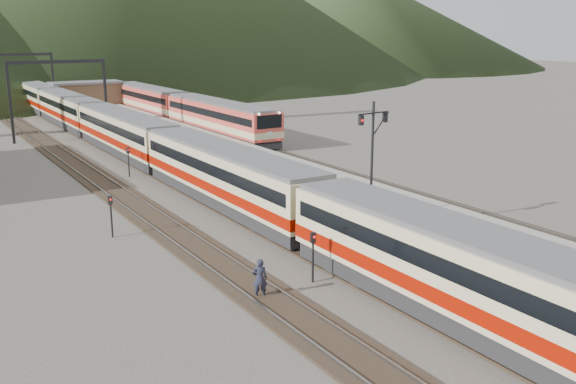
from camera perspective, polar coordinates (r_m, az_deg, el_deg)
ground at (r=23.51m, az=20.82°, el=-13.87°), size 400.00×400.00×0.00m
track_main at (r=55.97m, az=-13.18°, el=2.76°), size 2.60×200.00×0.23m
track_far at (r=54.66m, az=-18.15°, el=2.16°), size 2.60×200.00×0.23m
track_second at (r=60.46m, az=-2.79°, el=3.93°), size 2.60×200.00×0.23m
platform at (r=56.04m, az=-7.11°, el=3.48°), size 8.00×100.00×1.00m
gantry_near at (r=68.93m, az=-19.74°, el=9.00°), size 9.55×0.25×8.00m
gantry_far at (r=93.48m, az=-23.03°, el=9.82°), size 9.55×0.25×8.00m
station_shed at (r=93.40m, az=-17.50°, el=8.42°), size 9.40×4.40×3.10m
main_train at (r=58.68m, az=-14.30°, el=5.15°), size 2.96×101.37×3.61m
second_train at (r=76.90m, az=-9.55°, el=7.46°), size 3.09×42.08×3.77m
signal_mast at (r=33.81m, az=7.50°, el=3.97°), size 2.19×0.47×6.19m
short_signal_a at (r=27.86m, az=2.23°, el=-5.21°), size 0.25×0.20×2.27m
short_signal_b at (r=49.67m, az=-14.01°, el=2.95°), size 0.27×0.24×2.27m
short_signal_c at (r=35.16m, az=-15.47°, el=-1.62°), size 0.27×0.23×2.27m
worker at (r=26.46m, az=-2.52°, el=-7.69°), size 0.74×0.62×1.71m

